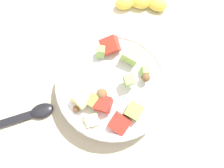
# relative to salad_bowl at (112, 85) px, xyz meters

# --- Properties ---
(ground_plane) EXTENTS (2.40, 2.40, 0.00)m
(ground_plane) POSITION_rel_salad_bowl_xyz_m (-0.00, 0.00, -0.05)
(ground_plane) COLOR silver
(placemat) EXTENTS (0.45, 0.31, 0.01)m
(placemat) POSITION_rel_salad_bowl_xyz_m (-0.00, 0.00, -0.04)
(placemat) COLOR #BCB299
(placemat) RESTS_ON ground_plane
(salad_bowl) EXTENTS (0.27, 0.27, 0.10)m
(salad_bowl) POSITION_rel_salad_bowl_xyz_m (0.00, 0.00, 0.00)
(salad_bowl) COLOR white
(salad_bowl) RESTS_ON placemat
(serving_spoon) EXTENTS (0.21, 0.08, 0.01)m
(serving_spoon) POSITION_rel_salad_bowl_xyz_m (0.22, -0.05, -0.03)
(serving_spoon) COLOR black
(serving_spoon) RESTS_ON placemat
(banana_whole) EXTENTS (0.14, 0.11, 0.04)m
(banana_whole) POSITION_rel_salad_bowl_xyz_m (-0.20, -0.17, -0.03)
(banana_whole) COLOR yellow
(banana_whole) RESTS_ON ground_plane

